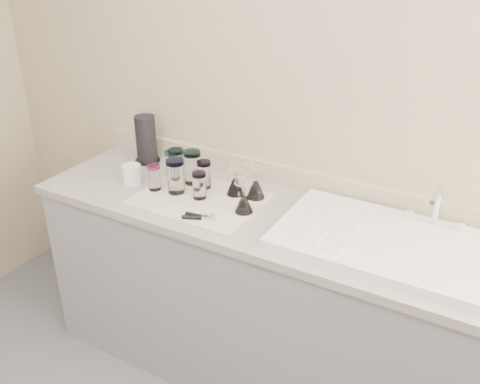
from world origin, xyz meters
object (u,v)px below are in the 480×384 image
Objects in this scene: tumbler_cyan at (192,167)px; goblet_back_left at (235,184)px; tumbler_teal at (172,164)px; goblet_back_right at (256,187)px; tumbler_purple at (204,174)px; tumbler_blue at (176,176)px; goblet_front_right at (244,202)px; tumbler_magenta at (154,177)px; tumbler_extra at (177,163)px; paper_towel_roll at (146,140)px; can_opener at (199,217)px; sink_unit at (385,241)px; white_mug at (131,174)px; tumbler_lavender at (199,185)px.

tumbler_cyan is 1.10× the size of goblet_back_left.
tumbler_teal is 0.46m from goblet_back_right.
tumbler_blue is (-0.08, -0.10, 0.01)m from tumbler_purple.
tumbler_teal is at bearing 172.30° from tumbler_purple.
goblet_back_right is at bearing 98.11° from goblet_front_right.
tumbler_purple is at bearing 157.71° from goblet_front_right.
tumbler_extra reaches higher than tumbler_magenta.
tumbler_extra is at bearing -18.96° from paper_towel_roll.
paper_towel_roll reaches higher than tumbler_blue.
goblet_back_right is 1.10× the size of can_opener.
tumbler_purple is (0.20, -0.03, 0.00)m from tumbler_teal.
tumbler_blue is 1.10× the size of goblet_back_left.
sink_unit is at bearing -8.19° from paper_towel_roll.
goblet_back_right is 0.31m from can_opener.
tumbler_purple is at bearing -7.70° from tumbler_teal.
goblet_front_right is (0.27, -0.11, -0.02)m from tumbler_purple.
paper_towel_roll reaches higher than tumbler_teal.
goblet_back_left is 1.09× the size of white_mug.
can_opener is at bearing -33.52° from paper_towel_roll.
tumbler_cyan is at bearing 169.51° from tumbler_purple.
tumbler_purple is (0.07, -0.01, -0.02)m from tumbler_cyan.
tumbler_extra reaches higher than tumbler_lavender.
goblet_back_left is at bearing -10.56° from paper_towel_roll.
tumbler_magenta is at bearing 158.79° from can_opener.
goblet_back_left is at bearing 14.72° from white_mug.
tumbler_magenta is 0.36m from can_opener.
tumbler_purple is at bearing -15.84° from paper_towel_roll.
tumbler_teal is at bearing 140.53° from can_opener.
goblet_front_right is 1.06× the size of white_mug.
goblet_front_right is at bearing -19.93° from tumbler_cyan.
tumbler_blue is (-0.01, -0.12, -0.00)m from tumbler_cyan.
tumbler_lavender is 0.83× the size of goblet_back_right.
goblet_back_left reaches higher than tumbler_lavender.
goblet_back_left is 1.03× the size of goblet_front_right.
tumbler_blue is at bearing -128.68° from tumbler_purple.
tumbler_cyan is 1.01× the size of tumbler_blue.
goblet_back_right is at bearing 14.10° from white_mug.
tumbler_purple is 0.11m from tumbler_lavender.
tumbler_blue is 1.07× the size of goblet_back_right.
paper_towel_roll reaches higher than tumbler_magenta.
white_mug is at bearing -179.53° from goblet_front_right.
white_mug is (-0.15, 0.01, -0.02)m from tumbler_magenta.
tumbler_purple is 0.18m from tumbler_extra.
tumbler_cyan is 1.14× the size of goblet_front_right.
tumbler_magenta is 0.17m from tumbler_extra.
tumbler_cyan is at bearing 160.07° from goblet_front_right.
tumbler_blue reaches higher than tumbler_purple.
tumbler_cyan is 0.12m from tumbler_blue.
tumbler_lavender is 0.16m from goblet_back_left.
tumbler_magenta is 0.23m from tumbler_lavender.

